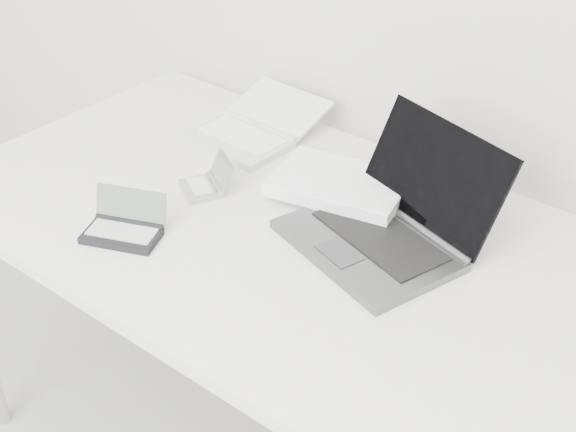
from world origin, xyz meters
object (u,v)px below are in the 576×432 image
Objects in this scene: desk at (313,258)px; palmtop_charcoal at (124,228)px; laptop_large at (366,207)px; netbook_open_white at (250,131)px.

desk is 9.14× the size of palmtop_charcoal.
palmtop_charcoal reaches higher than desk.
laptop_large is 1.70× the size of netbook_open_white.
desk is 3.08× the size of laptop_large.
laptop_large reaches higher than palmtop_charcoal.
laptop_large is at bearing 67.86° from desk.
laptop_large is at bearing 21.94° from palmtop_charcoal.
laptop_large reaches higher than netbook_open_white.
desk is at bearing -30.65° from netbook_open_white.
netbook_open_white is (-0.37, 0.24, 0.06)m from desk.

